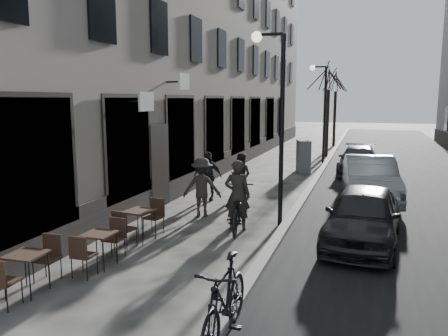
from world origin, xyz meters
The scene contains 20 objects.
road centered at (3.85, 16.00, 0.00)m, with size 7.30×60.00×0.00m, color black.
kerb centered at (0.20, 16.00, 0.06)m, with size 0.25×60.00×0.12m, color slate.
building_left centered at (-6.00, 16.50, 8.00)m, with size 4.00×35.00×16.00m, color gray.
streetlamp_near centered at (-0.17, 6.00, 3.16)m, with size 0.90×0.28×5.09m.
streetlamp_far centered at (-0.17, 18.00, 3.16)m, with size 0.90×0.28×5.09m.
tree_near centered at (-0.10, 21.00, 4.66)m, with size 2.40×2.40×5.70m.
tree_far centered at (-0.10, 27.00, 4.66)m, with size 2.40×2.40×5.70m.
bistro_set_a centered at (-3.40, 0.48, 0.44)m, with size 0.62×1.46×0.86m.
bistro_set_b centered at (-2.90, 1.92, 0.43)m, with size 0.58×1.42×0.84m.
bistro_set_c centered at (-2.92, 3.61, 0.46)m, with size 0.70×1.56×0.90m.
utility_cabinet centered at (-0.61, 14.87, 0.75)m, with size 0.55×0.99×1.49m, color slate.
bicycle centered at (-0.98, 5.24, 0.56)m, with size 0.74×2.13×1.12m, color black.
cyclist_rider centered at (-0.98, 5.24, 0.92)m, with size 0.67×0.44×1.83m, color #272622.
pedestrian_near centered at (-1.92, 8.85, 0.77)m, with size 0.75×0.59×1.55m, color black.
pedestrian_mid centered at (-2.31, 6.18, 0.85)m, with size 1.10×0.63×1.71m, color #2D2A28.
pedestrian_far centered at (-2.87, 8.19, 0.82)m, with size 0.96×0.40×1.63m, color black.
car_near centered at (2.13, 5.07, 0.68)m, with size 1.60×3.97×1.35m, color black.
car_mid centered at (2.30, 9.78, 0.73)m, with size 1.55×4.45×1.47m, color #989CA1.
car_far centered at (1.84, 15.12, 0.62)m, with size 1.73×4.24×1.23m, color #33353C.
moped centered at (0.35, 0.09, 0.59)m, with size 0.56×1.97×1.19m, color black.
Camera 1 is at (2.10, -5.32, 3.37)m, focal length 35.00 mm.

